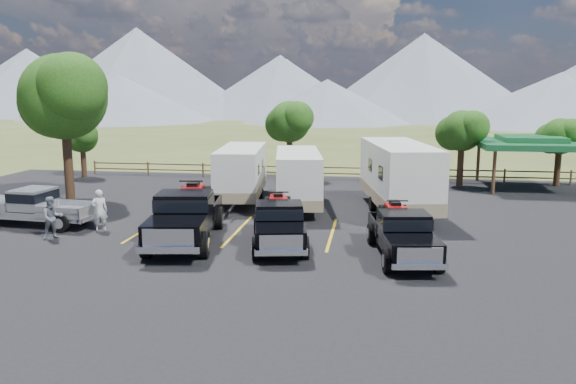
# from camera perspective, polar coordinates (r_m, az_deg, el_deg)

# --- Properties ---
(ground) EXTENTS (320.00, 320.00, 0.00)m
(ground) POSITION_cam_1_polar(r_m,az_deg,el_deg) (19.92, -2.17, -7.03)
(ground) COLOR #405022
(ground) RESTS_ON ground
(asphalt_lot) EXTENTS (44.00, 34.00, 0.04)m
(asphalt_lot) POSITION_cam_1_polar(r_m,az_deg,el_deg) (22.75, -0.76, -4.77)
(asphalt_lot) COLOR black
(asphalt_lot) RESTS_ON ground
(stall_lines) EXTENTS (12.12, 5.50, 0.01)m
(stall_lines) POSITION_cam_1_polar(r_m,az_deg,el_deg) (23.70, -0.37, -4.09)
(stall_lines) COLOR gold
(stall_lines) RESTS_ON asphalt_lot
(tree_big_nw) EXTENTS (5.54, 5.18, 7.84)m
(tree_big_nw) POSITION_cam_1_polar(r_m,az_deg,el_deg) (32.06, -21.89, 8.96)
(tree_big_nw) COLOR #322113
(tree_big_nw) RESTS_ON ground
(tree_ne_a) EXTENTS (3.11, 2.92, 4.76)m
(tree_ne_a) POSITION_cam_1_polar(r_m,az_deg,el_deg) (36.18, 17.24, 5.95)
(tree_ne_a) COLOR #322113
(tree_ne_a) RESTS_ON ground
(tree_ne_b) EXTENTS (2.77, 2.59, 4.27)m
(tree_ne_b) POSITION_cam_1_polar(r_m,az_deg,el_deg) (38.53, 25.88, 5.09)
(tree_ne_b) COLOR #322113
(tree_ne_b) RESTS_ON ground
(tree_north) EXTENTS (3.46, 3.24, 5.25)m
(tree_north) POSITION_cam_1_polar(r_m,az_deg,el_deg) (38.17, 0.13, 7.13)
(tree_north) COLOR #322113
(tree_north) RESTS_ON ground
(tree_nw_small) EXTENTS (2.59, 2.43, 3.85)m
(tree_nw_small) POSITION_cam_1_polar(r_m,az_deg,el_deg) (40.84, -20.21, 5.23)
(tree_nw_small) COLOR #322113
(tree_nw_small) RESTS_ON ground
(rail_fence) EXTENTS (36.12, 0.12, 1.00)m
(rail_fence) POSITION_cam_1_polar(r_m,az_deg,el_deg) (37.59, 6.10, 2.08)
(rail_fence) COLOR brown
(rail_fence) RESTS_ON ground
(pavilion) EXTENTS (6.20, 6.20, 3.22)m
(pavilion) POSITION_cam_1_polar(r_m,az_deg,el_deg) (37.04, 23.37, 4.58)
(pavilion) COLOR brown
(pavilion) RESTS_ON ground
(mountain_range) EXTENTS (209.00, 71.00, 20.00)m
(mountain_range) POSITION_cam_1_polar(r_m,az_deg,el_deg) (125.18, 3.52, 11.14)
(mountain_range) COLOR slate
(mountain_range) RESTS_ON ground
(rig_left) EXTENTS (3.12, 6.93, 2.23)m
(rig_left) POSITION_cam_1_polar(r_m,az_deg,el_deg) (22.44, -10.31, -2.27)
(rig_left) COLOR black
(rig_left) RESTS_ON asphalt_lot
(rig_center) EXTENTS (2.84, 5.90, 1.89)m
(rig_center) POSITION_cam_1_polar(r_m,az_deg,el_deg) (21.61, -0.92, -3.03)
(rig_center) COLOR black
(rig_center) RESTS_ON asphalt_lot
(rig_right) EXTENTS (2.58, 5.72, 1.84)m
(rig_right) POSITION_cam_1_polar(r_m,az_deg,el_deg) (20.54, 11.52, -4.02)
(rig_right) COLOR black
(rig_right) RESTS_ON asphalt_lot
(trailer_left) EXTENTS (2.91, 8.40, 2.91)m
(trailer_left) POSITION_cam_1_polar(r_m,az_deg,el_deg) (30.22, -4.74, 1.94)
(trailer_left) COLOR silver
(trailer_left) RESTS_ON asphalt_lot
(trailer_center) EXTENTS (3.16, 8.30, 2.87)m
(trailer_center) POSITION_cam_1_polar(r_m,az_deg,el_deg) (28.27, 1.01, 1.35)
(trailer_center) COLOR silver
(trailer_center) RESTS_ON asphalt_lot
(trailer_right) EXTENTS (3.86, 9.73, 3.37)m
(trailer_right) POSITION_cam_1_polar(r_m,az_deg,el_deg) (27.78, 11.14, 1.54)
(trailer_right) COLOR silver
(trailer_right) RESTS_ON asphalt_lot
(pickup_silver) EXTENTS (5.64, 2.29, 1.65)m
(pickup_silver) POSITION_cam_1_polar(r_m,az_deg,el_deg) (27.03, -24.17, -1.35)
(pickup_silver) COLOR #9B9FA4
(pickup_silver) RESTS_ON asphalt_lot
(person_a) EXTENTS (0.77, 0.65, 1.79)m
(person_a) POSITION_cam_1_polar(r_m,az_deg,el_deg) (25.04, -18.60, -1.77)
(person_a) COLOR silver
(person_a) RESTS_ON asphalt_lot
(person_b) EXTENTS (1.05, 1.05, 1.72)m
(person_b) POSITION_cam_1_polar(r_m,az_deg,el_deg) (24.38, -22.82, -2.44)
(person_b) COLOR slate
(person_b) RESTS_ON asphalt_lot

